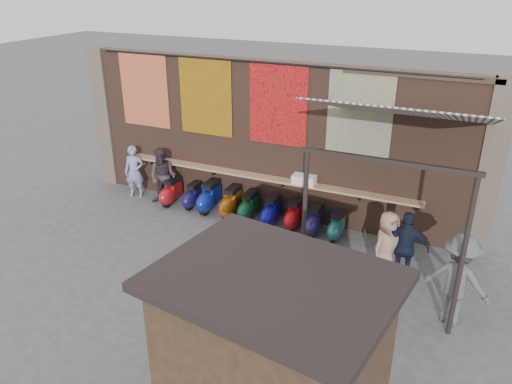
# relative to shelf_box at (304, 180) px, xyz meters

# --- Properties ---
(ground) EXTENTS (70.00, 70.00, 0.00)m
(ground) POSITION_rel_shelf_box_xyz_m (-1.11, -2.30, -1.24)
(ground) COLOR #474749
(ground) RESTS_ON ground
(brick_wall) EXTENTS (10.00, 0.40, 4.00)m
(brick_wall) POSITION_rel_shelf_box_xyz_m (-1.11, 0.40, 0.76)
(brick_wall) COLOR brown
(brick_wall) RESTS_ON ground
(pier_left) EXTENTS (0.50, 0.50, 4.00)m
(pier_left) POSITION_rel_shelf_box_xyz_m (-6.31, 0.40, 0.76)
(pier_left) COLOR #4C4238
(pier_left) RESTS_ON ground
(pier_right) EXTENTS (0.50, 0.50, 4.00)m
(pier_right) POSITION_rel_shelf_box_xyz_m (4.09, 0.40, 0.76)
(pier_right) COLOR #4C4238
(pier_right) RESTS_ON ground
(eating_counter) EXTENTS (8.00, 0.32, 0.05)m
(eating_counter) POSITION_rel_shelf_box_xyz_m (-1.11, 0.03, -0.14)
(eating_counter) COLOR #9E7A51
(eating_counter) RESTS_ON brick_wall
(shelf_box) EXTENTS (0.57, 0.31, 0.23)m
(shelf_box) POSITION_rel_shelf_box_xyz_m (0.00, 0.00, 0.00)
(shelf_box) COLOR white
(shelf_box) RESTS_ON eating_counter
(tapestry_redgold) EXTENTS (1.50, 0.02, 2.00)m
(tapestry_redgold) POSITION_rel_shelf_box_xyz_m (-4.71, 0.18, 1.76)
(tapestry_redgold) COLOR maroon
(tapestry_redgold) RESTS_ON brick_wall
(tapestry_sun) EXTENTS (1.50, 0.02, 2.00)m
(tapestry_sun) POSITION_rel_shelf_box_xyz_m (-2.81, 0.18, 1.76)
(tapestry_sun) COLOR orange
(tapestry_sun) RESTS_ON brick_wall
(tapestry_orange) EXTENTS (1.50, 0.02, 2.00)m
(tapestry_orange) POSITION_rel_shelf_box_xyz_m (-0.81, 0.18, 1.76)
(tapestry_orange) COLOR #B52016
(tapestry_orange) RESTS_ON brick_wall
(tapestry_multi) EXTENTS (1.50, 0.02, 2.00)m
(tapestry_multi) POSITION_rel_shelf_box_xyz_m (1.19, 0.18, 1.76)
(tapestry_multi) COLOR #275A90
(tapestry_multi) RESTS_ON brick_wall
(hang_rail) EXTENTS (9.50, 0.06, 0.06)m
(hang_rail) POSITION_rel_shelf_box_xyz_m (-1.11, 0.17, 2.74)
(hang_rail) COLOR black
(hang_rail) RESTS_ON brick_wall
(scooter_stool_0) EXTENTS (0.35, 0.77, 0.73)m
(scooter_stool_0) POSITION_rel_shelf_box_xyz_m (-3.72, -0.33, -0.87)
(scooter_stool_0) COLOR #A6161B
(scooter_stool_0) RESTS_ON ground
(scooter_stool_1) EXTENTS (0.32, 0.71, 0.67)m
(scooter_stool_1) POSITION_rel_shelf_box_xyz_m (-3.07, -0.25, -0.90)
(scooter_stool_1) COLOR #161347
(scooter_stool_1) RESTS_ON ground
(scooter_stool_2) EXTENTS (0.39, 0.87, 0.82)m
(scooter_stool_2) POSITION_rel_shelf_box_xyz_m (-2.54, -0.29, -0.83)
(scooter_stool_2) COLOR navy
(scooter_stool_2) RESTS_ON ground
(scooter_stool_3) EXTENTS (0.37, 0.83, 0.79)m
(scooter_stool_3) POSITION_rel_shelf_box_xyz_m (-1.87, -0.31, -0.85)
(scooter_stool_3) COLOR #803D0B
(scooter_stool_3) RESTS_ON ground
(scooter_stool_4) EXTENTS (0.35, 0.78, 0.74)m
(scooter_stool_4) POSITION_rel_shelf_box_xyz_m (-1.37, -0.30, -0.87)
(scooter_stool_4) COLOR #0E4A28
(scooter_stool_4) RESTS_ON ground
(scooter_stool_5) EXTENTS (0.35, 0.79, 0.75)m
(scooter_stool_5) POSITION_rel_shelf_box_xyz_m (-0.72, -0.32, -0.87)
(scooter_stool_5) COLOR #0D0F97
(scooter_stool_5) RESTS_ON ground
(scooter_stool_6) EXTENTS (0.34, 0.76, 0.73)m
(scooter_stool_6) POSITION_rel_shelf_box_xyz_m (-0.13, -0.27, -0.88)
(scooter_stool_6) COLOR #B20D11
(scooter_stool_6) RESTS_ON ground
(scooter_stool_7) EXTENTS (0.34, 0.76, 0.72)m
(scooter_stool_7) POSITION_rel_shelf_box_xyz_m (0.42, -0.35, -0.88)
(scooter_stool_7) COLOR #211751
(scooter_stool_7) RESTS_ON ground
(scooter_stool_8) EXTENTS (0.32, 0.71, 0.67)m
(scooter_stool_8) POSITION_rel_shelf_box_xyz_m (0.99, -0.35, -0.90)
(scooter_stool_8) COLOR #18635C
(scooter_stool_8) RESTS_ON ground
(diner_left) EXTENTS (0.64, 0.53, 1.51)m
(diner_left) POSITION_rel_shelf_box_xyz_m (-4.95, -0.30, -0.49)
(diner_left) COLOR #7F85B8
(diner_left) RESTS_ON ground
(diner_right) EXTENTS (0.84, 0.68, 1.62)m
(diner_right) POSITION_rel_shelf_box_xyz_m (-3.91, -0.40, -0.43)
(diner_right) COLOR #332830
(diner_right) RESTS_ON ground
(shopper_navy) EXTENTS (0.96, 0.49, 1.58)m
(shopper_navy) POSITION_rel_shelf_box_xyz_m (2.74, -1.54, -0.45)
(shopper_navy) COLOR black
(shopper_navy) RESTS_ON ground
(shopper_grey) EXTENTS (1.29, 0.93, 1.80)m
(shopper_grey) POSITION_rel_shelf_box_xyz_m (3.79, -2.52, -0.34)
(shopper_grey) COLOR #515256
(shopper_grey) RESTS_ON ground
(shopper_tan) EXTENTS (0.80, 0.89, 1.53)m
(shopper_tan) POSITION_rel_shelf_box_xyz_m (2.37, -1.58, -0.48)
(shopper_tan) COLOR #9C7963
(shopper_tan) RESTS_ON ground
(market_stall) EXTENTS (2.70, 2.19, 2.65)m
(market_stall) POSITION_rel_shelf_box_xyz_m (1.80, -6.37, 0.08)
(market_stall) COLOR black
(market_stall) RESTS_ON ground
(stall_roof) EXTENTS (3.03, 2.51, 0.12)m
(stall_roof) POSITION_rel_shelf_box_xyz_m (1.80, -6.37, 1.47)
(stall_roof) COLOR black
(stall_roof) RESTS_ON market_stall
(stall_sign) EXTENTS (1.19, 0.23, 0.50)m
(stall_sign) POSITION_rel_shelf_box_xyz_m (1.95, -5.44, 0.68)
(stall_sign) COLOR gold
(stall_sign) RESTS_ON market_stall
(stall_shelf) EXTENTS (2.02, 0.42, 0.06)m
(stall_shelf) POSITION_rel_shelf_box_xyz_m (1.95, -5.44, -0.27)
(stall_shelf) COLOR #473321
(stall_shelf) RESTS_ON market_stall
(awning_canvas) EXTENTS (3.20, 3.28, 0.97)m
(awning_canvas) POSITION_rel_shelf_box_xyz_m (2.39, -1.40, 2.31)
(awning_canvas) COLOR beige
(awning_canvas) RESTS_ON brick_wall
(awning_ledger) EXTENTS (3.30, 0.08, 0.12)m
(awning_ledger) POSITION_rel_shelf_box_xyz_m (2.39, 0.19, 2.71)
(awning_ledger) COLOR #33261C
(awning_ledger) RESTS_ON brick_wall
(awning_header) EXTENTS (3.00, 0.08, 0.08)m
(awning_header) POSITION_rel_shelf_box_xyz_m (2.39, -2.90, 1.84)
(awning_header) COLOR black
(awning_header) RESTS_ON awning_post_left
(awning_post_left) EXTENTS (0.09, 0.09, 3.10)m
(awning_post_left) POSITION_rel_shelf_box_xyz_m (0.99, -2.90, 0.31)
(awning_post_left) COLOR black
(awning_post_left) RESTS_ON ground
(awning_post_right) EXTENTS (0.09, 0.09, 3.10)m
(awning_post_right) POSITION_rel_shelf_box_xyz_m (3.79, -2.90, 0.31)
(awning_post_right) COLOR black
(awning_post_right) RESTS_ON ground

